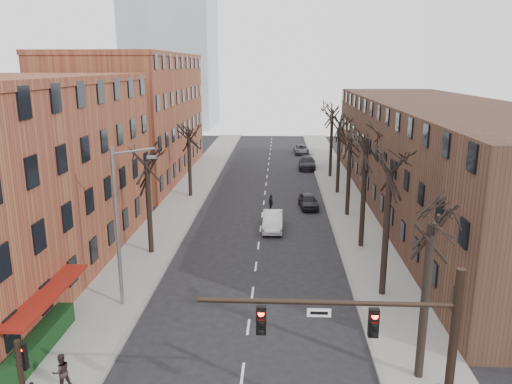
# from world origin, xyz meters

# --- Properties ---
(sidewalk_left) EXTENTS (4.00, 90.00, 0.15)m
(sidewalk_left) POSITION_xyz_m (-8.00, 35.00, 0.07)
(sidewalk_left) COLOR gray
(sidewalk_left) RESTS_ON ground
(sidewalk_right) EXTENTS (4.00, 90.00, 0.15)m
(sidewalk_right) POSITION_xyz_m (8.00, 35.00, 0.07)
(sidewalk_right) COLOR gray
(sidewalk_right) RESTS_ON ground
(building_left_near) EXTENTS (12.00, 26.00, 12.00)m
(building_left_near) POSITION_xyz_m (-16.00, 15.00, 6.00)
(building_left_near) COLOR brown
(building_left_near) RESTS_ON ground
(building_left_far) EXTENTS (12.00, 28.00, 14.00)m
(building_left_far) POSITION_xyz_m (-16.00, 44.00, 7.00)
(building_left_far) COLOR brown
(building_left_far) RESTS_ON ground
(building_right) EXTENTS (12.00, 50.00, 10.00)m
(building_right) POSITION_xyz_m (16.00, 30.00, 5.00)
(building_right) COLOR #452D20
(building_right) RESTS_ON ground
(awning_left) EXTENTS (1.20, 7.00, 0.15)m
(awning_left) POSITION_xyz_m (-9.40, 6.00, 0.00)
(awning_left) COLOR maroon
(awning_left) RESTS_ON ground
(hedge) EXTENTS (0.80, 6.00, 1.00)m
(hedge) POSITION_xyz_m (-9.50, 5.00, 0.65)
(hedge) COLOR #133716
(hedge) RESTS_ON sidewalk_left
(tree_right_a) EXTENTS (5.20, 5.20, 10.00)m
(tree_right_a) POSITION_xyz_m (7.60, 4.00, 0.00)
(tree_right_a) COLOR black
(tree_right_a) RESTS_ON ground
(tree_right_b) EXTENTS (5.20, 5.20, 10.80)m
(tree_right_b) POSITION_xyz_m (7.60, 12.00, 0.00)
(tree_right_b) COLOR black
(tree_right_b) RESTS_ON ground
(tree_right_c) EXTENTS (5.20, 5.20, 11.60)m
(tree_right_c) POSITION_xyz_m (7.60, 20.00, 0.00)
(tree_right_c) COLOR black
(tree_right_c) RESTS_ON ground
(tree_right_d) EXTENTS (5.20, 5.20, 10.00)m
(tree_right_d) POSITION_xyz_m (7.60, 28.00, 0.00)
(tree_right_d) COLOR black
(tree_right_d) RESTS_ON ground
(tree_right_e) EXTENTS (5.20, 5.20, 10.80)m
(tree_right_e) POSITION_xyz_m (7.60, 36.00, 0.00)
(tree_right_e) COLOR black
(tree_right_e) RESTS_ON ground
(tree_right_f) EXTENTS (5.20, 5.20, 11.60)m
(tree_right_f) POSITION_xyz_m (7.60, 44.00, 0.00)
(tree_right_f) COLOR black
(tree_right_f) RESTS_ON ground
(tree_left_a) EXTENTS (5.20, 5.20, 9.50)m
(tree_left_a) POSITION_xyz_m (-7.60, 18.00, 0.00)
(tree_left_a) COLOR black
(tree_left_a) RESTS_ON ground
(tree_left_b) EXTENTS (5.20, 5.20, 9.50)m
(tree_left_b) POSITION_xyz_m (-7.60, 34.00, 0.00)
(tree_left_b) COLOR black
(tree_left_b) RESTS_ON ground
(signal_mast_arm) EXTENTS (8.14, 0.30, 7.20)m
(signal_mast_arm) POSITION_xyz_m (5.45, -1.00, 4.40)
(signal_mast_arm) COLOR black
(signal_mast_arm) RESTS_ON ground
(streetlight) EXTENTS (2.45, 0.22, 9.03)m
(streetlight) POSITION_xyz_m (-7.03, 10.00, 5.01)
(streetlight) COLOR slate
(streetlight) RESTS_ON ground
(silver_sedan) EXTENTS (1.58, 4.52, 1.49)m
(silver_sedan) POSITION_xyz_m (1.00, 23.84, 0.74)
(silver_sedan) COLOR silver
(silver_sedan) RESTS_ON ground
(parked_car_near) EXTENTS (1.98, 4.13, 1.36)m
(parked_car_near) POSITION_xyz_m (4.26, 30.46, 0.68)
(parked_car_near) COLOR black
(parked_car_near) RESTS_ON ground
(parked_car_mid) EXTENTS (2.37, 5.43, 1.55)m
(parked_car_mid) POSITION_xyz_m (5.08, 49.12, 0.78)
(parked_car_mid) COLOR black
(parked_car_mid) RESTS_ON ground
(parked_car_far) EXTENTS (2.37, 4.76, 1.30)m
(parked_car_far) POSITION_xyz_m (4.81, 60.47, 0.65)
(parked_car_far) COLOR #515258
(parked_car_far) RESTS_ON ground
(pedestrian_b) EXTENTS (0.95, 0.94, 1.55)m
(pedestrian_b) POSITION_xyz_m (-7.34, 2.42, 0.92)
(pedestrian_b) COLOR black
(pedestrian_b) RESTS_ON sidewalk_left
(pedestrian_crossing) EXTENTS (0.71, 1.04, 1.64)m
(pedestrian_crossing) POSITION_xyz_m (0.76, 29.03, 0.82)
(pedestrian_crossing) COLOR black
(pedestrian_crossing) RESTS_ON ground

